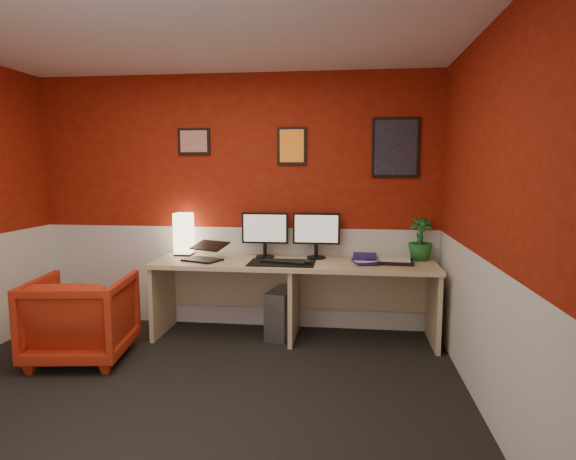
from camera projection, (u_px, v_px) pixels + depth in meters
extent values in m
cube|color=black|center=(177.00, 406.00, 3.23)|extent=(4.00, 3.50, 0.01)
cube|color=white|center=(165.00, 16.00, 2.92)|extent=(4.00, 3.50, 0.01)
cube|color=maroon|center=(235.00, 202.00, 4.80)|extent=(4.00, 0.01, 2.50)
cube|color=maroon|center=(499.00, 225.00, 2.83)|extent=(0.01, 3.50, 2.50)
cube|color=silver|center=(236.00, 276.00, 4.89)|extent=(4.00, 0.01, 1.00)
cube|color=silver|center=(492.00, 348.00, 2.93)|extent=(0.01, 3.50, 1.00)
cube|color=tan|center=(294.00, 300.00, 4.49)|extent=(2.60, 0.65, 0.73)
cube|color=#FFE5B2|center=(184.00, 235.00, 4.76)|extent=(0.16, 0.16, 0.40)
cube|color=black|center=(202.00, 249.00, 4.48)|extent=(0.39, 0.34, 0.22)
cube|color=black|center=(265.00, 228.00, 4.63)|extent=(0.45, 0.06, 0.58)
cube|color=black|center=(316.00, 228.00, 4.58)|extent=(0.45, 0.06, 0.58)
cube|color=black|center=(282.00, 263.00, 4.38)|extent=(0.60, 0.38, 0.01)
cube|color=black|center=(285.00, 262.00, 4.38)|extent=(0.44, 0.23, 0.02)
cube|color=black|center=(307.00, 262.00, 4.30)|extent=(0.07, 0.11, 0.03)
imported|color=navy|center=(354.00, 262.00, 4.36)|extent=(0.25, 0.30, 0.03)
imported|color=silver|center=(353.00, 259.00, 4.37)|extent=(0.22, 0.29, 0.02)
imported|color=navy|center=(353.00, 256.00, 4.39)|extent=(0.22, 0.29, 0.03)
cube|color=black|center=(393.00, 262.00, 4.37)|extent=(0.37, 0.27, 0.03)
imported|color=#19591E|center=(420.00, 239.00, 4.50)|extent=(0.23, 0.23, 0.40)
cube|color=#99999E|center=(283.00, 312.00, 4.59)|extent=(0.30, 0.48, 0.45)
imported|color=red|center=(82.00, 318.00, 4.01)|extent=(0.86, 0.88, 0.71)
cube|color=red|center=(194.00, 141.00, 4.76)|extent=(0.32, 0.02, 0.26)
cube|color=orange|center=(292.00, 146.00, 4.64)|extent=(0.28, 0.02, 0.36)
cube|color=black|center=(396.00, 147.00, 4.53)|extent=(0.44, 0.02, 0.56)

